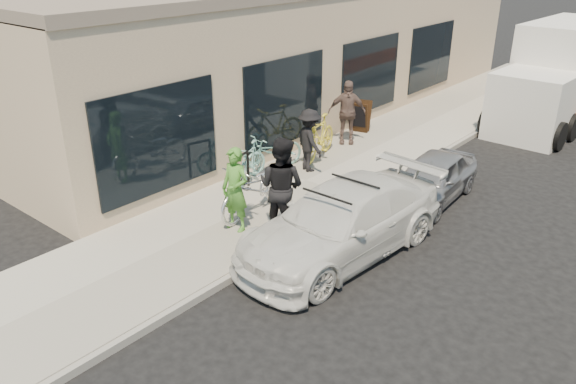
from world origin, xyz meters
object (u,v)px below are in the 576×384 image
Objects in this scene: tandem_bike at (256,188)px; cruiser_bike_a at (251,162)px; bike_rack at (242,169)px; cruiser_bike_b at (274,152)px; moving_truck at (563,79)px; man_standing at (281,186)px; sedan_silver at (432,178)px; sedan_white at (342,222)px; bystander_b at (347,112)px; cruiser_bike_c at (320,137)px; woman_rider at (235,190)px; bystander_a at (309,140)px; sandwich_board at (360,116)px.

tandem_bike is 1.81m from cruiser_bike_a.
cruiser_bike_b is (-0.27, 1.40, -0.06)m from bike_rack.
moving_truck reaches higher than man_standing.
cruiser_bike_a is at bearing 132.10° from tandem_bike.
tandem_bike is at bearing -100.67° from moving_truck.
sedan_silver is at bearing 6.89° from cruiser_bike_a.
tandem_bike is (-2.15, 0.02, 0.05)m from sedan_white.
cruiser_bike_c is at bearing -121.21° from bystander_b.
bystander_b is at bearing -78.60° from man_standing.
bystander_b is (-0.08, 4.21, 0.36)m from bike_rack.
cruiser_bike_b is at bearing -165.95° from sedan_silver.
woman_rider is at bearing -99.09° from moving_truck.
cruiser_bike_b is 2.85m from bystander_b.
bystander_b is at bearing -53.96° from bystander_a.
sedan_white is 3.03× the size of bystander_a.
bystander_b is (-0.14, 1.42, 0.33)m from cruiser_bike_c.
woman_rider reaches higher than tandem_bike.
cruiser_bike_c is 1.46m from bystander_b.
bystander_a is at bearing -82.85° from cruiser_bike_c.
bystander_b reaches higher than tandem_bike.
man_standing reaches higher than sandwich_board.
tandem_bike is (1.39, -5.99, 0.10)m from sandwich_board.
sandwich_board is 6.15m from tandem_bike.
sedan_silver is 3.82m from man_standing.
tandem_bike reaches higher than bike_rack.
moving_truck is at bearing 75.38° from woman_rider.
man_standing reaches higher than cruiser_bike_c.
woman_rider reaches higher than bike_rack.
sedan_white is at bearing -93.28° from bystander_b.
man_standing is at bearing -25.79° from bike_rack.
man_standing is 1.05× the size of cruiser_bike_c.
cruiser_bike_c is at bearing 100.89° from tandem_bike.
bystander_b reaches higher than cruiser_bike_b.
man_standing is at bearing -84.47° from sandwich_board.
woman_rider reaches higher than bystander_a.
woman_rider is at bearing -91.76° from sandwich_board.
sandwich_board is 6.97m from sedan_white.
cruiser_bike_b is (0.09, -3.93, 0.00)m from sandwich_board.
bystander_b is at bearing 95.86° from cruiser_bike_b.
sedan_silver reaches higher than bike_rack.
cruiser_bike_c is (-3.29, 0.24, 0.18)m from sedan_silver.
woman_rider is (-2.38, -12.22, -0.37)m from moving_truck.
cruiser_bike_c is (-1.16, 4.21, -0.28)m from woman_rider.
sedan_silver is (3.71, -2.77, -0.09)m from sandwich_board.
moving_truck is 10.20m from cruiser_bike_b.
woman_rider reaches higher than sandwich_board.
bystander_a is at bearing 98.93° from tandem_bike.
man_standing is at bearing -105.24° from bystander_b.
sedan_white is 1.31m from man_standing.
moving_truck is at bearing 47.52° from cruiser_bike_a.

